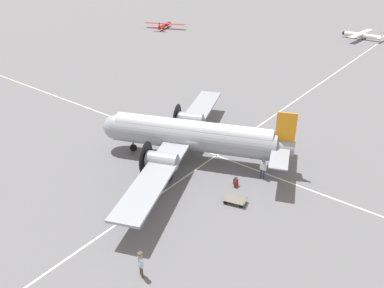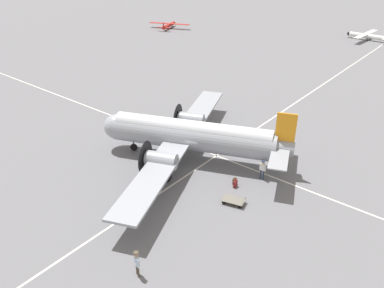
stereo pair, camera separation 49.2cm
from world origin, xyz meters
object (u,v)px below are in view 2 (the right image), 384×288
at_px(suitcase_upright_spare, 235,184).
at_px(light_aircraft_distant, 169,25).
at_px(light_aircraft_taxiing, 366,36).
at_px(baggage_cart, 234,200).
at_px(crew_foreground, 137,261).
at_px(passenger_boarding, 263,168).
at_px(airliner_main, 188,135).
at_px(suitcase_near_door, 235,181).

distance_m(suitcase_upright_spare, light_aircraft_distant, 65.89).
xyz_separation_m(light_aircraft_distant, light_aircraft_taxiing, (16.53, -39.73, 0.05)).
distance_m(baggage_cart, light_aircraft_taxiing, 64.45).
distance_m(crew_foreground, passenger_boarding, 13.78).
relative_size(suitcase_upright_spare, baggage_cart, 0.35).
relative_size(airliner_main, light_aircraft_distant, 2.47).
relative_size(passenger_boarding, baggage_cart, 0.94).
bearing_deg(passenger_boarding, airliner_main, 8.87).
bearing_deg(light_aircraft_distant, suitcase_upright_spare, -154.23).
relative_size(airliner_main, suitcase_upright_spare, 36.30).
bearing_deg(suitcase_near_door, baggage_cart, -148.42).
height_order(baggage_cart, light_aircraft_distant, light_aircraft_distant).
height_order(crew_foreground, light_aircraft_taxiing, light_aircraft_taxiing).
bearing_deg(suitcase_upright_spare, passenger_boarding, -24.40).
distance_m(light_aircraft_distant, light_aircraft_taxiing, 43.03).
height_order(airliner_main, crew_foreground, airliner_main).
xyz_separation_m(suitcase_near_door, suitcase_upright_spare, (-0.29, -0.26, 0.02)).
bearing_deg(suitcase_near_door, passenger_boarding, -32.56).
bearing_deg(suitcase_upright_spare, light_aircraft_distant, 46.50).
height_order(crew_foreground, passenger_boarding, crew_foreground).
relative_size(airliner_main, light_aircraft_taxiing, 2.12).
bearing_deg(airliner_main, light_aircraft_distant, -68.66).
bearing_deg(crew_foreground, passenger_boarding, -66.61).
bearing_deg(passenger_boarding, light_aircraft_taxiing, -82.75).
height_order(crew_foreground, light_aircraft_distant, light_aircraft_distant).
xyz_separation_m(suitcase_upright_spare, baggage_cart, (-1.92, -1.10, -0.04)).
bearing_deg(airliner_main, suitcase_upright_spare, 147.07).
relative_size(crew_foreground, light_aircraft_taxiing, 0.16).
xyz_separation_m(airliner_main, light_aircraft_taxiing, (60.76, 2.19, -1.59)).
distance_m(suitcase_upright_spare, light_aircraft_taxiing, 62.40).
xyz_separation_m(baggage_cart, light_aircraft_taxiing, (63.79, 9.16, 0.59)).
bearing_deg(light_aircraft_taxiing, suitcase_near_door, 100.56).
xyz_separation_m(crew_foreground, suitcase_near_door, (11.67, 0.78, -0.86)).
bearing_deg(passenger_boarding, suitcase_near_door, 55.95).
relative_size(airliner_main, suitcase_near_door, 39.02).
bearing_deg(baggage_cart, passenger_boarding, -104.79).
bearing_deg(light_aircraft_taxiing, passenger_boarding, 102.08).
bearing_deg(suitcase_near_door, crew_foreground, -176.17).
relative_size(passenger_boarding, light_aircraft_taxiing, 0.16).
xyz_separation_m(airliner_main, suitcase_near_door, (-0.83, -5.62, -2.16)).
height_order(airliner_main, light_aircraft_taxiing, airliner_main).
bearing_deg(suitcase_upright_spare, airliner_main, 79.20).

